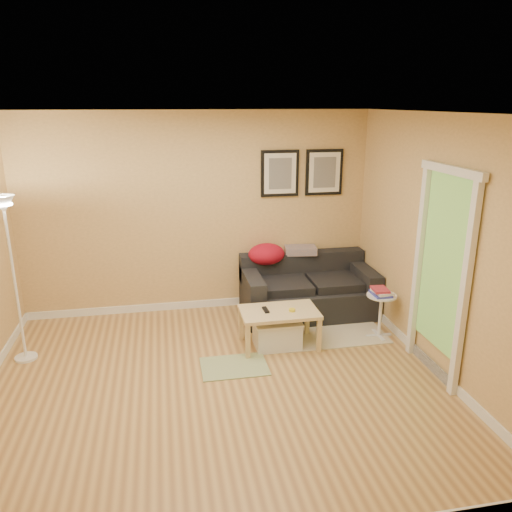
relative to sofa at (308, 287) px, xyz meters
name	(u,v)px	position (x,y,z in m)	size (l,w,h in m)	color
floor	(218,385)	(-1.38, -1.53, -0.38)	(4.50, 4.50, 0.00)	tan
ceiling	(211,113)	(-1.38, -1.53, 2.23)	(4.50, 4.50, 0.00)	white
wall_back	(198,214)	(-1.38, 0.47, 0.92)	(4.50, 4.50, 0.00)	#DBB170
wall_front	(255,370)	(-1.38, -3.53, 0.92)	(4.50, 4.50, 0.00)	#DBB170
wall_right	(439,247)	(0.87, -1.53, 0.92)	(4.00, 4.00, 0.00)	#DBB170
baseboard_back	(201,304)	(-1.38, 0.46, -0.33)	(4.50, 0.02, 0.10)	white
baseboard_right	(426,359)	(0.86, -1.53, -0.33)	(0.02, 4.00, 0.10)	white
sofa	(308,287)	(0.00, 0.00, 0.00)	(1.70, 0.90, 0.75)	black
red_throw	(266,254)	(-0.51, 0.26, 0.40)	(0.48, 0.36, 0.28)	#B51034
plaid_throw	(300,250)	(-0.03, 0.33, 0.41)	(0.42, 0.26, 0.10)	tan
framed_print_left	(280,173)	(-0.30, 0.45, 1.43)	(0.50, 0.04, 0.60)	black
framed_print_right	(324,172)	(0.30, 0.45, 1.43)	(0.50, 0.04, 0.60)	black
area_rug	(331,332)	(0.11, -0.61, -0.37)	(1.25, 0.85, 0.01)	beige
green_runner	(234,366)	(-1.17, -1.22, -0.37)	(0.70, 0.50, 0.01)	#668C4C
coffee_table	(279,328)	(-0.59, -0.83, -0.16)	(0.87, 0.53, 0.44)	beige
remote_control	(266,310)	(-0.74, -0.80, 0.07)	(0.05, 0.16, 0.02)	black
tape_roll	(292,310)	(-0.46, -0.88, 0.08)	(0.07, 0.07, 0.03)	yellow
storage_bin	(277,333)	(-0.61, -0.84, -0.21)	(0.53, 0.39, 0.32)	white
side_table	(380,316)	(0.64, -0.82, -0.11)	(0.35, 0.35, 0.53)	white
book_stack	(381,292)	(0.63, -0.82, 0.20)	(0.19, 0.26, 0.08)	#393EAB
floor_lamp	(15,285)	(-3.38, -0.61, 0.48)	(0.24, 0.24, 1.81)	white
doorway	(439,279)	(0.82, -1.68, 0.65)	(0.12, 1.01, 2.13)	white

